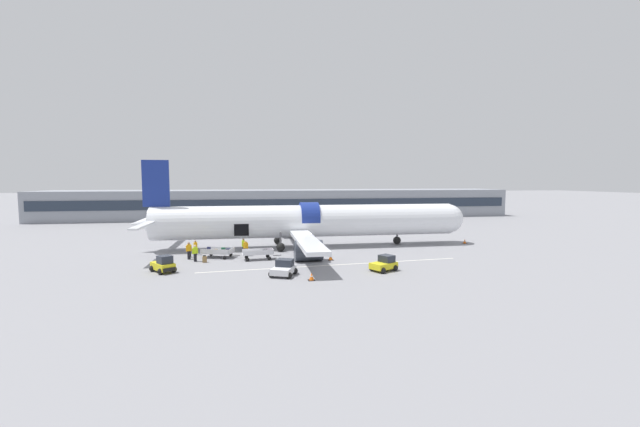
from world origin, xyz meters
TOP-DOWN VIEW (x-y plane):
  - ground_plane at (0.00, 0.00)m, footprint 500.00×500.00m
  - apron_marking_line at (0.76, -7.02)m, footprint 26.65×2.50m
  - terminal_strip at (0.00, 45.40)m, footprint 103.15×13.20m
  - airplane at (-0.71, 4.02)m, footprint 42.05×33.22m
  - baggage_tug_lead at (-15.40, -7.35)m, footprint 2.57×2.85m
  - baggage_tug_mid at (-4.62, -10.45)m, footprint 2.69×3.03m
  - baggage_tug_rear at (4.78, -10.21)m, footprint 2.89×2.58m
  - baggage_cart_loading at (-10.96, -1.17)m, footprint 4.24×2.80m
  - baggage_cart_queued at (-6.63, -3.03)m, footprint 4.20×1.93m
  - ground_crew_loader_a at (-8.08, -0.64)m, footprint 0.59×0.55m
  - ground_crew_loader_b at (-14.04, -1.59)m, footprint 0.60×0.58m
  - ground_crew_driver at (-8.36, 0.86)m, footprint 0.51×0.60m
  - ground_crew_supervisor at (-14.15, -0.36)m, footprint 0.49×0.52m
  - ground_crew_helper at (-13.71, 0.95)m, footprint 0.53×0.53m
  - ground_crew_marshal at (-13.21, -2.91)m, footprint 0.60×0.52m
  - suitcase_on_tarmac_spare at (-12.20, -3.59)m, footprint 0.47×0.32m
  - safety_cone_nose at (20.60, 3.08)m, footprint 0.58×0.58m
  - safety_cone_engine_left at (-2.44, -12.58)m, footprint 0.60×0.60m
  - safety_cone_wingtip at (0.80, -4.58)m, footprint 0.60×0.60m

SIDE VIEW (x-z plane):
  - ground_plane at x=0.00m, z-range 0.00..0.00m
  - apron_marking_line at x=0.76m, z-range 0.00..0.01m
  - safety_cone_nose at x=20.60m, z-range -0.02..0.57m
  - safety_cone_engine_left at x=-2.44m, z-range -0.02..0.63m
  - safety_cone_wingtip at x=0.80m, z-range -0.02..0.64m
  - suitcase_on_tarmac_spare at x=-12.20m, z-range -0.05..0.69m
  - baggage_cart_loading at x=-10.96m, z-range 0.00..1.12m
  - baggage_cart_queued at x=-6.63m, z-range 0.01..1.12m
  - baggage_tug_mid at x=-4.62m, z-range -0.09..1.31m
  - baggage_tug_rear at x=4.78m, z-range -0.10..1.33m
  - baggage_tug_lead at x=-15.40m, z-range -0.13..1.45m
  - ground_crew_supervisor at x=-14.15m, z-range 0.04..1.63m
  - ground_crew_helper at x=-13.71m, z-range 0.04..1.69m
  - ground_crew_driver at x=-8.36m, z-range 0.05..1.79m
  - ground_crew_marshal at x=-13.21m, z-range 0.05..1.79m
  - ground_crew_loader_a at x=-8.08m, z-range 0.05..1.82m
  - ground_crew_loader_b at x=-14.04m, z-range 0.05..1.90m
  - terminal_strip at x=0.00m, z-range 0.00..6.22m
  - airplane at x=-0.71m, z-range -2.18..8.61m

